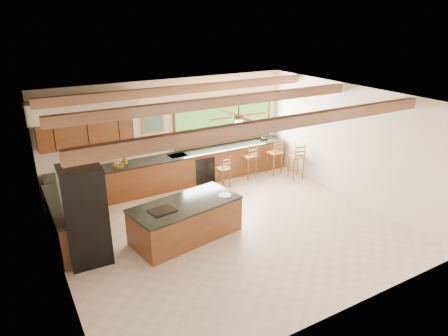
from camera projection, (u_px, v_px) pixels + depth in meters
ground at (230, 229)px, 9.18m from camera, size 7.20×7.20×0.00m
room_shell at (209, 131)px, 8.83m from camera, size 7.27×6.54×3.02m
counter_run at (156, 181)px, 10.67m from camera, size 7.12×3.10×1.22m
island at (186, 220)px, 8.73m from camera, size 2.53×1.51×0.85m
refrigerator at (85, 215)px, 7.69m from camera, size 0.81×0.79×2.00m
bar_stool_a at (224, 169)px, 11.19m from camera, size 0.39×0.39×0.94m
bar_stool_b at (250, 157)px, 11.84m from camera, size 0.47×0.47×1.13m
bar_stool_c at (276, 154)px, 12.12m from camera, size 0.44×0.44×1.13m
bar_stool_d at (298, 157)px, 11.80m from camera, size 0.46×0.46×1.12m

